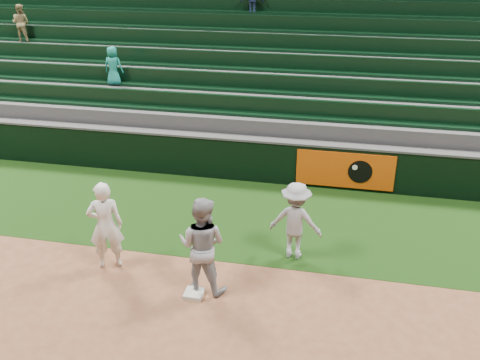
% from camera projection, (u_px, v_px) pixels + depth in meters
% --- Properties ---
extents(ground, '(70.00, 70.00, 0.00)m').
position_uv_depth(ground, '(182.00, 283.00, 10.68)').
color(ground, brown).
rests_on(ground, ground).
extents(foul_grass, '(36.00, 4.20, 0.01)m').
position_uv_depth(foul_grass, '(219.00, 213.00, 13.35)').
color(foul_grass, black).
rests_on(foul_grass, ground).
extents(first_base, '(0.36, 0.36, 0.08)m').
position_uv_depth(first_base, '(194.00, 294.00, 10.29)').
color(first_base, silver).
rests_on(first_base, ground).
extents(first_baseman, '(0.83, 0.70, 1.93)m').
position_uv_depth(first_baseman, '(106.00, 225.00, 10.85)').
color(first_baseman, white).
rests_on(first_baseman, ground).
extents(baserunner, '(1.04, 0.85, 1.97)m').
position_uv_depth(baserunner, '(202.00, 245.00, 10.11)').
color(baserunner, '#979AA1').
rests_on(baserunner, ground).
extents(base_coach, '(1.17, 0.75, 1.72)m').
position_uv_depth(base_coach, '(295.00, 221.00, 11.21)').
color(base_coach, '#9EA1AB').
rests_on(base_coach, foul_grass).
extents(field_wall, '(36.00, 0.45, 1.25)m').
position_uv_depth(field_wall, '(238.00, 158.00, 15.04)').
color(field_wall, black).
rests_on(field_wall, ground).
extents(stadium_seating, '(36.00, 5.95, 5.10)m').
position_uv_depth(stadium_seating, '(261.00, 87.00, 17.96)').
color(stadium_seating, '#3A3A3D').
rests_on(stadium_seating, ground).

